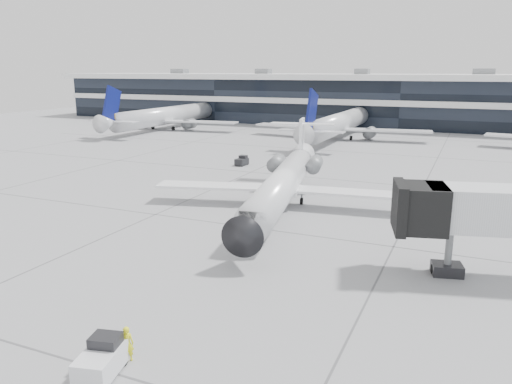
% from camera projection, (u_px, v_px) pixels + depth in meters
% --- Properties ---
extents(ground, '(220.00, 220.00, 0.00)m').
position_uv_depth(ground, '(263.00, 229.00, 38.90)').
color(ground, gray).
rests_on(ground, ground).
extents(terminal, '(170.00, 22.00, 10.00)m').
position_uv_depth(terminal, '(407.00, 103.00, 110.63)').
color(terminal, black).
rests_on(terminal, ground).
extents(bg_jet_left, '(32.00, 40.00, 9.60)m').
position_uv_depth(bg_jet_left, '(168.00, 129.00, 105.40)').
color(bg_jet_left, silver).
rests_on(bg_jet_left, ground).
extents(bg_jet_center, '(32.00, 40.00, 9.60)m').
position_uv_depth(bg_jet_center, '(340.00, 138.00, 90.94)').
color(bg_jet_center, silver).
rests_on(bg_jet_center, ground).
extents(regional_jet, '(23.76, 29.61, 6.87)m').
position_uv_depth(regional_jet, '(284.00, 181.00, 44.75)').
color(regional_jet, white).
rests_on(regional_jet, ground).
extents(ramp_worker, '(0.69, 0.61, 1.59)m').
position_uv_depth(ramp_worker, '(127.00, 344.00, 21.13)').
color(ramp_worker, '#F8F61A').
rests_on(ramp_worker, ground).
extents(baggage_tug, '(1.90, 2.60, 1.49)m').
position_uv_depth(baggage_tug, '(101.00, 360.00, 20.17)').
color(baggage_tug, silver).
rests_on(baggage_tug, ground).
extents(traffic_cone, '(0.45, 0.45, 0.54)m').
position_uv_depth(traffic_cone, '(242.00, 184.00, 52.96)').
color(traffic_cone, '#F8370D').
rests_on(traffic_cone, ground).
extents(far_tug, '(1.25, 2.01, 1.25)m').
position_uv_depth(far_tug, '(242.00, 161.00, 64.89)').
color(far_tug, black).
rests_on(far_tug, ground).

